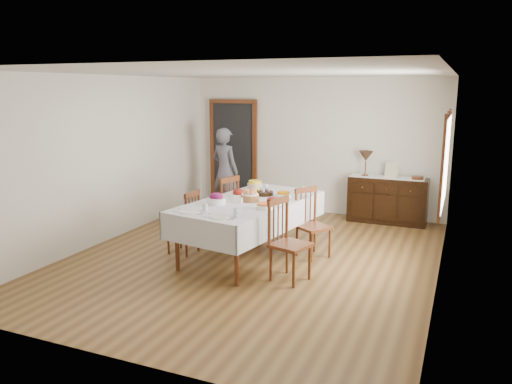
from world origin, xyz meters
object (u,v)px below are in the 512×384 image
at_px(chair_right_near, 287,239).
at_px(chair_right_far, 311,222).
at_px(chair_left_near, 186,222).
at_px(dining_table, 250,207).
at_px(table_lamp, 366,157).
at_px(sideboard, 387,200).
at_px(chair_left_far, 223,208).
at_px(person, 225,168).

relative_size(chair_right_near, chair_right_far, 1.05).
height_order(chair_left_near, chair_right_near, chair_right_near).
xyz_separation_m(dining_table, table_lamp, (1.14, 2.64, 0.45)).
height_order(chair_right_far, sideboard, chair_right_far).
bearing_deg(chair_right_far, dining_table, 147.32).
height_order(dining_table, sideboard, same).
relative_size(chair_left_near, chair_left_far, 0.89).
bearing_deg(chair_right_far, sideboard, 16.04).
distance_m(dining_table, chair_left_near, 0.99).
distance_m(dining_table, person, 2.59).
bearing_deg(dining_table, table_lamp, 76.53).
bearing_deg(chair_right_far, chair_right_near, -147.33).
bearing_deg(dining_table, chair_left_far, 152.94).
bearing_deg(table_lamp, person, -169.06).
bearing_deg(sideboard, dining_table, -120.36).
relative_size(sideboard, table_lamp, 3.00).
distance_m(chair_left_near, sideboard, 3.82).
bearing_deg(person, chair_right_far, 157.73).
bearing_deg(chair_left_near, chair_left_far, 165.32).
relative_size(chair_left_near, sideboard, 0.68).
height_order(dining_table, table_lamp, table_lamp).
bearing_deg(chair_right_far, table_lamp, 25.80).
relative_size(dining_table, sideboard, 1.87).
height_order(chair_left_near, chair_left_far, chair_left_far).
relative_size(chair_right_near, sideboard, 0.76).
height_order(chair_right_far, person, person).
relative_size(chair_left_near, chair_right_near, 0.90).
bearing_deg(table_lamp, dining_table, -113.38).
xyz_separation_m(chair_left_near, chair_right_near, (1.72, -0.41, 0.06)).
relative_size(chair_left_far, chair_right_near, 1.01).
xyz_separation_m(dining_table, chair_right_far, (0.82, 0.35, -0.23)).
bearing_deg(table_lamp, chair_right_near, -96.01).
relative_size(chair_left_near, chair_right_far, 0.94).
bearing_deg(chair_left_far, chair_left_near, -1.04).
bearing_deg(chair_right_near, person, 55.33).
bearing_deg(chair_left_near, chair_right_near, 80.06).
bearing_deg(sideboard, chair_left_far, -136.11).
bearing_deg(chair_left_far, chair_right_far, 100.99).
xyz_separation_m(chair_left_far, chair_right_near, (1.47, -1.16, -0.01)).
bearing_deg(dining_table, chair_left_near, -155.44).
relative_size(dining_table, chair_right_near, 2.47).
height_order(chair_right_near, chair_right_far, chair_right_near).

